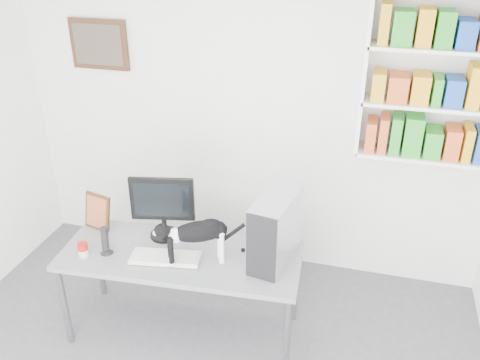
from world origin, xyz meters
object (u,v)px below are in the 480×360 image
at_px(monitor, 163,207).
at_px(speaker, 105,240).
at_px(leaning_print, 97,211).
at_px(desk, 183,293).
at_px(pc_tower, 275,229).
at_px(cat, 198,242).
at_px(bookshelf, 438,77).
at_px(soup_can, 83,250).
at_px(keyboard, 166,257).

bearing_deg(monitor, speaker, -147.20).
relative_size(monitor, leaning_print, 1.74).
distance_m(desk, pc_tower, 0.90).
height_order(desk, cat, cat).
height_order(bookshelf, leaning_print, bookshelf).
bearing_deg(monitor, pc_tower, -17.12).
bearing_deg(soup_can, monitor, 40.66).
bearing_deg(leaning_print, soup_can, -63.36).
bearing_deg(desk, soup_can, -166.69).
relative_size(desk, keyboard, 3.54).
xyz_separation_m(keyboard, speaker, (-0.44, -0.04, 0.09)).
distance_m(keyboard, leaning_print, 0.72).
bearing_deg(speaker, pc_tower, -0.46).
xyz_separation_m(bookshelf, pc_tower, (-0.96, -0.86, -0.89)).
distance_m(monitor, pc_tower, 0.85).
height_order(desk, monitor, monitor).
height_order(bookshelf, keyboard, bookshelf).
bearing_deg(cat, keyboard, 157.97).
xyz_separation_m(keyboard, cat, (0.24, 0.03, 0.15)).
bearing_deg(keyboard, pc_tower, 6.24).
bearing_deg(soup_can, speaker, 28.69).
bearing_deg(bookshelf, monitor, -156.58).
xyz_separation_m(speaker, leaning_print, (-0.22, 0.30, 0.03)).
bearing_deg(keyboard, desk, 41.08).
relative_size(bookshelf, keyboard, 2.56).
distance_m(bookshelf, speaker, 2.60).
xyz_separation_m(bookshelf, desk, (-1.61, -0.97, -1.49)).
height_order(keyboard, soup_can, soup_can).
bearing_deg(desk, cat, -26.47).
bearing_deg(speaker, soup_can, -163.38).
distance_m(soup_can, cat, 0.83).
bearing_deg(speaker, monitor, 32.82).
bearing_deg(bookshelf, desk, -148.94).
height_order(monitor, soup_can, monitor).
bearing_deg(pc_tower, monitor, -175.74).
bearing_deg(pc_tower, speaker, -159.11).
height_order(bookshelf, cat, bookshelf).
distance_m(keyboard, pc_tower, 0.79).
bearing_deg(bookshelf, cat, -144.46).
height_order(desk, keyboard, keyboard).
bearing_deg(bookshelf, soup_can, -152.58).
bearing_deg(cat, bookshelf, 7.39).
bearing_deg(desk, monitor, 132.25).
height_order(bookshelf, desk, bookshelf).
distance_m(bookshelf, monitor, 2.16).
bearing_deg(leaning_print, pc_tower, 11.80).
height_order(pc_tower, leaning_print, pc_tower).
distance_m(desk, speaker, 0.70).
bearing_deg(soup_can, desk, 17.32).
height_order(pc_tower, speaker, pc_tower).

